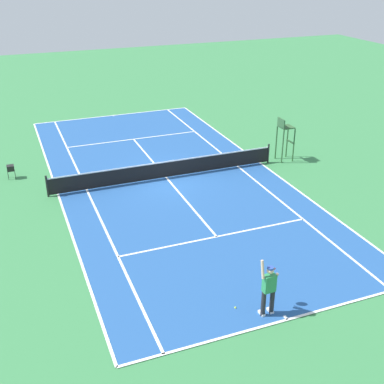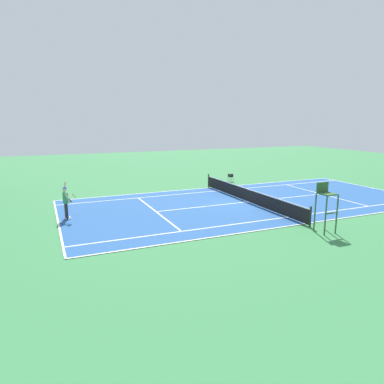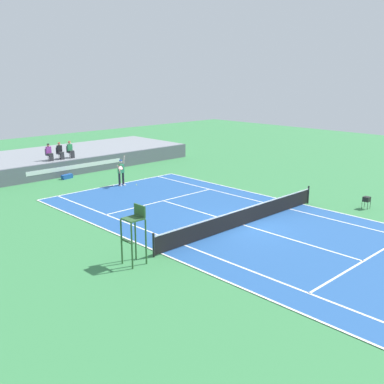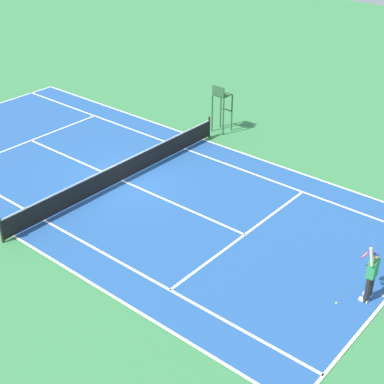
{
  "view_description": "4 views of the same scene",
  "coord_description": "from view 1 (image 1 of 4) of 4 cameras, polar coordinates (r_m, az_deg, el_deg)",
  "views": [
    {
      "loc": [
        7.32,
        22.34,
        10.39
      ],
      "look_at": [
        0.14,
        3.99,
        1.0
      ],
      "focal_mm": 46.51,
      "sensor_mm": 36.0,
      "label": 1
    },
    {
      "loc": [
        -19.36,
        12.45,
        5.39
      ],
      "look_at": [
        0.14,
        3.99,
        1.0
      ],
      "focal_mm": 32.65,
      "sensor_mm": 36.0,
      "label": 2
    },
    {
      "loc": [
        -17.18,
        -14.04,
        7.52
      ],
      "look_at": [
        0.14,
        3.99,
        1.0
      ],
      "focal_mm": 42.42,
      "sensor_mm": 36.0,
      "label": 3
    },
    {
      "loc": [
        14.76,
        16.24,
        11.93
      ],
      "look_at": [
        0.14,
        3.99,
        1.0
      ],
      "focal_mm": 54.28,
      "sensor_mm": 36.0,
      "label": 4
    }
  ],
  "objects": [
    {
      "name": "ground_plane",
      "position": [
        25.7,
        -2.95,
        1.61
      ],
      "size": [
        80.0,
        80.0,
        0.0
      ],
      "primitive_type": "plane",
      "color": "#387F47"
    },
    {
      "name": "court",
      "position": [
        25.69,
        -2.95,
        1.63
      ],
      "size": [
        11.08,
        23.88,
        0.03
      ],
      "color": "#235193",
      "rests_on": "ground"
    },
    {
      "name": "net",
      "position": [
        25.49,
        -2.98,
        2.68
      ],
      "size": [
        11.98,
        0.1,
        1.07
      ],
      "color": "black",
      "rests_on": "ground"
    },
    {
      "name": "tennis_player",
      "position": [
        15.97,
        8.79,
        -10.91
      ],
      "size": [
        0.76,
        0.65,
        2.08
      ],
      "color": "#232328",
      "rests_on": "ground"
    },
    {
      "name": "tennis_ball",
      "position": [
        16.65,
        4.99,
        -13.08
      ],
      "size": [
        0.07,
        0.07,
        0.07
      ],
      "primitive_type": "sphere",
      "color": "#D1E533",
      "rests_on": "ground"
    },
    {
      "name": "umpire_chair",
      "position": [
        27.91,
        10.59,
        6.59
      ],
      "size": [
        0.77,
        0.77,
        2.44
      ],
      "color": "#2D562D",
      "rests_on": "ground"
    },
    {
      "name": "ball_hopper",
      "position": [
        27.09,
        -20.1,
        2.62
      ],
      "size": [
        0.36,
        0.36,
        0.7
      ],
      "color": "black",
      "rests_on": "ground"
    }
  ]
}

